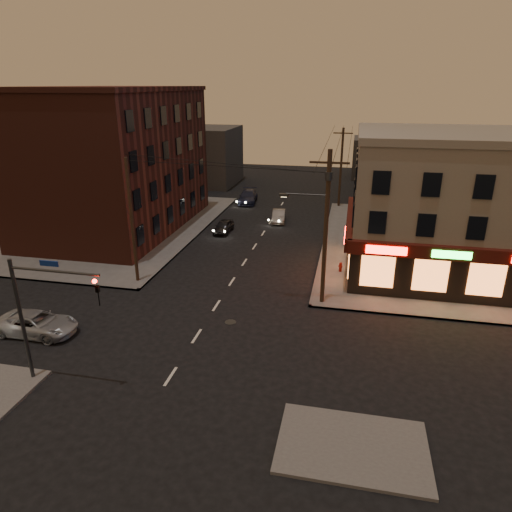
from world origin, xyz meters
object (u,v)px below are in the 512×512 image
(sedan_mid, at_px, (279,216))
(fire_hydrant, at_px, (340,266))
(sedan_far, at_px, (248,197))
(sedan_near, at_px, (224,226))
(suv_cross, at_px, (36,324))

(sedan_mid, distance_m, fire_hydrant, 14.72)
(sedan_far, bearing_deg, sedan_mid, -61.84)
(sedan_mid, bearing_deg, sedan_near, -140.97)
(sedan_near, distance_m, fire_hydrant, 14.24)
(sedan_near, distance_m, sedan_far, 12.26)
(suv_cross, xyz_separation_m, sedan_far, (4.97, 33.41, 0.07))
(suv_cross, height_order, sedan_far, sedan_far)
(suv_cross, relative_size, sedan_near, 1.36)
(sedan_far, bearing_deg, sedan_near, -94.45)
(sedan_near, relative_size, sedan_mid, 0.93)
(sedan_mid, height_order, sedan_far, sedan_far)
(sedan_near, xyz_separation_m, sedan_mid, (4.71, 4.81, 0.02))
(sedan_far, xyz_separation_m, fire_hydrant, (12.05, -20.41, -0.18))
(suv_cross, relative_size, fire_hydrant, 6.43)
(suv_cross, distance_m, sedan_mid, 27.85)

